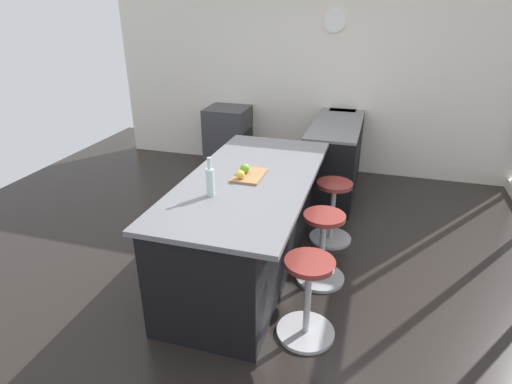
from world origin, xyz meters
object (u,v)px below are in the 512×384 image
stool_by_window (332,213)px  water_bottle (210,181)px  oven_range (228,137)px  stool_middle (322,250)px  cutting_board (249,175)px  apple_yellow (241,175)px  stool_near_camera (307,301)px  kitchen_island (246,223)px  apple_green (245,168)px

stool_by_window → water_bottle: (1.18, -0.84, 0.74)m
oven_range → stool_middle: bearing=35.4°
cutting_board → apple_yellow: size_ratio=5.00×
cutting_board → water_bottle: size_ratio=1.15×
cutting_board → stool_near_camera: bearing=42.8°
oven_range → kitchen_island: size_ratio=0.39×
oven_range → cutting_board: 2.79m
stool_near_camera → stool_by_window: bearing=180.0°
stool_by_window → apple_green: apple_green is taller
stool_middle → apple_yellow: (0.11, -0.71, 0.68)m
cutting_board → stool_by_window: bearing=137.2°
stool_near_camera → apple_green: size_ratio=7.83×
stool_by_window → cutting_board: (0.72, -0.67, 0.63)m
stool_by_window → stool_middle: size_ratio=1.00×
apple_yellow → water_bottle: bearing=-20.6°
apple_yellow → water_bottle: (0.35, -0.13, 0.07)m
oven_range → stool_middle: size_ratio=1.36×
stool_middle → cutting_board: size_ratio=1.83×
stool_by_window → cutting_board: 1.17m
kitchen_island → cutting_board: 0.47m
oven_range → apple_green: (2.49, 1.07, 0.54)m
kitchen_island → water_bottle: 0.75m
apple_yellow → kitchen_island: bearing=178.2°
apple_green → stool_middle: bearing=88.3°
stool_by_window → stool_middle: (0.72, 0.00, 0.00)m
kitchen_island → stool_by_window: (-0.72, 0.70, -0.16)m
stool_middle → water_bottle: (0.46, -0.84, 0.74)m
apple_yellow → stool_near_camera: bearing=49.2°
kitchen_island → stool_near_camera: (0.72, 0.70, -0.16)m
stool_by_window → stool_near_camera: bearing=0.0°
cutting_board → apple_green: apple_green is taller
stool_middle → stool_near_camera: same height
kitchen_island → stool_by_window: bearing=135.7°
stool_near_camera → water_bottle: size_ratio=2.11×
cutting_board → water_bottle: water_bottle is taller
stool_middle → apple_green: size_ratio=7.83×
oven_range → water_bottle: bearing=17.8°
stool_near_camera → cutting_board: cutting_board is taller
cutting_board → apple_yellow: apple_yellow is taller
cutting_board → oven_range: bearing=-156.0°
stool_by_window → oven_range: bearing=-135.0°
water_bottle → stool_by_window: bearing=144.6°
stool_by_window → water_bottle: bearing=-35.4°
kitchen_island → water_bottle: size_ratio=7.29×
water_bottle → oven_range: bearing=-162.2°
stool_middle → apple_yellow: 0.98m
stool_by_window → apple_green: 1.21m
oven_range → apple_green: bearing=23.3°
stool_by_window → stool_middle: 0.72m
kitchen_island → water_bottle: (0.46, -0.13, 0.58)m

